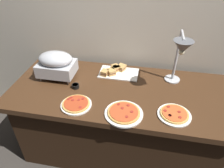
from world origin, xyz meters
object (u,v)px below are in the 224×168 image
pizza_plate_front (174,114)px  sandwich_platter (116,71)px  heat_lamp (181,51)px  sauce_cup_near (75,86)px  chafing_dish (56,64)px  pizza_plate_raised_stand (124,113)px  pizza_plate_center (76,104)px

pizza_plate_front → sandwich_platter: sandwich_platter is taller
pizza_plate_front → sandwich_platter: (-0.53, 0.49, 0.01)m
heat_lamp → sauce_cup_near: bearing=-171.3°
sandwich_platter → chafing_dish: bearing=-162.2°
pizza_plate_raised_stand → pizza_plate_center: bearing=176.0°
pizza_plate_raised_stand → sandwich_platter: size_ratio=0.78×
heat_lamp → pizza_plate_raised_stand: 0.64m
heat_lamp → pizza_plate_raised_stand: heat_lamp is taller
sandwich_platter → pizza_plate_raised_stand: bearing=-74.0°
pizza_plate_center → sauce_cup_near: size_ratio=3.86×
sauce_cup_near → chafing_dish: bearing=148.1°
chafing_dish → pizza_plate_center: bearing=-50.1°
heat_lamp → sauce_cup_near: (-0.84, -0.13, -0.36)m
sandwich_platter → sauce_cup_near: bearing=-135.3°
chafing_dish → heat_lamp: heat_lamp is taller
pizza_plate_raised_stand → sandwich_platter: sandwich_platter is taller
chafing_dish → sandwich_platter: 0.56m
pizza_plate_center → pizza_plate_raised_stand: size_ratio=0.84×
chafing_dish → sandwich_platter: chafing_dish is taller
heat_lamp → sauce_cup_near: size_ratio=7.70×
pizza_plate_center → pizza_plate_raised_stand: same height
pizza_plate_center → pizza_plate_raised_stand: bearing=-4.0°
pizza_plate_raised_stand → heat_lamp: bearing=45.3°
pizza_plate_raised_stand → sandwich_platter: (-0.16, 0.55, 0.01)m
heat_lamp → sandwich_platter: bearing=161.8°
pizza_plate_center → pizza_plate_raised_stand: 0.38m
chafing_dish → heat_lamp: bearing=-0.4°
pizza_plate_raised_stand → sandwich_platter: 0.57m
pizza_plate_raised_stand → sauce_cup_near: 0.53m
chafing_dish → pizza_plate_raised_stand: 0.79m
sandwich_platter → pizza_plate_front: bearing=-43.1°
heat_lamp → pizza_plate_front: bearing=-90.5°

